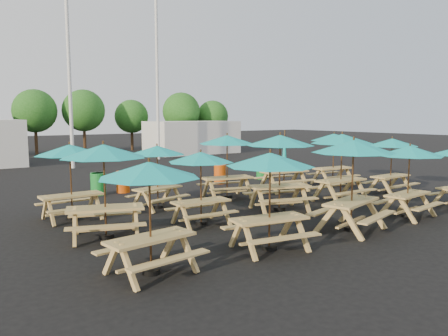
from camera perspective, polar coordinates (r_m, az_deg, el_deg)
ground at (r=15.20m, az=3.25°, el=-4.67°), size 120.00×120.00×0.00m
picnic_unit_0 at (r=8.31m, az=-9.73°, el=-1.09°), size 2.20×2.20×2.20m
picnic_unit_1 at (r=11.03m, az=-15.45°, el=1.45°), size 2.67×2.67×2.36m
picnic_unit_2 at (r=13.37m, az=-19.49°, el=1.71°), size 2.04×2.04×2.23m
picnic_unit_3 at (r=9.76m, az=6.05°, el=0.35°), size 2.29×2.29×2.24m
picnic_unit_4 at (r=12.03m, az=-3.05°, el=0.87°), size 1.92×1.92×2.06m
picnic_unit_5 at (r=14.38m, az=-8.73°, el=1.84°), size 2.23×2.23×2.08m
picnic_unit_6 at (r=11.82m, az=16.54°, el=2.04°), size 2.63×2.63×2.43m
picnic_unit_7 at (r=13.94m, az=7.34°, el=3.03°), size 2.73×2.73×2.45m
picnic_unit_8 at (r=16.00m, az=0.41°, el=3.24°), size 2.46×2.46×2.35m
picnic_unit_9 at (r=14.05m, az=23.08°, el=1.56°), size 2.16×2.16×2.17m
picnic_unit_10 at (r=15.75m, az=15.16°, el=3.19°), size 2.19×2.19×2.43m
picnic_unit_11 at (r=17.80m, az=7.87°, el=0.27°), size 2.16×1.95×2.47m
picnic_unit_13 at (r=18.04m, az=21.09°, el=2.74°), size 1.99×1.99×2.18m
picnic_unit_14 at (r=19.75m, az=14.16°, el=3.54°), size 2.25×2.25×2.28m
waste_bin_0 at (r=17.52m, az=-16.18°, el=-1.99°), size 0.53×0.53×0.85m
waste_bin_1 at (r=17.46m, az=-16.05°, el=-2.01°), size 0.53×0.53×0.85m
waste_bin_2 at (r=17.79m, az=-13.05°, el=-1.77°), size 0.53×0.53×0.85m
waste_bin_3 at (r=19.61m, az=-0.54°, el=-0.80°), size 0.53×0.53×0.85m
waste_bin_4 at (r=21.12m, az=4.96°, el=-0.28°), size 0.53×0.53×0.85m
mast_0 at (r=26.87m, az=-19.61°, el=12.79°), size 0.20×0.20×12.00m
mast_1 at (r=31.06m, az=-8.73°, el=12.24°), size 0.20×0.20×12.00m
event_tent_1 at (r=35.75m, az=-4.23°, el=4.03°), size 7.00×4.00×2.60m
tree_3 at (r=37.18m, az=-23.50°, el=6.84°), size 3.36×3.36×5.09m
tree_4 at (r=37.65m, az=-17.87°, el=7.15°), size 3.41×3.41×5.17m
tree_5 at (r=39.52m, az=-11.99°, el=6.59°), size 2.94×2.94×4.45m
tree_6 at (r=39.70m, az=-5.61°, el=7.37°), size 3.38×3.38×5.13m
tree_7 at (r=41.48m, az=-1.50°, el=6.77°), size 2.95×2.95×4.48m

